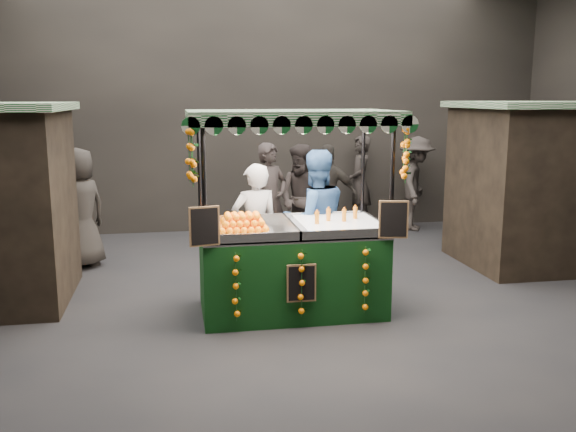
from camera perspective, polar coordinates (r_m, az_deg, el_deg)
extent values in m
plane|color=black|center=(8.19, 1.38, -8.29)|extent=(12.00, 12.00, 0.00)
cube|color=black|center=(12.68, -3.21, 9.98)|extent=(12.00, 0.10, 5.00)
cube|color=black|center=(3.03, 21.26, 6.69)|extent=(12.00, 0.10, 5.00)
cube|color=black|center=(10.96, 22.86, 2.46)|extent=(2.80, 2.00, 2.50)
cube|color=#104A1B|center=(10.87, 23.37, 9.25)|extent=(3.00, 2.20, 0.10)
cube|color=black|center=(7.92, 0.29, -5.11)|extent=(2.23, 1.22, 1.01)
cube|color=silver|center=(7.79, 0.29, -1.39)|extent=(2.23, 1.22, 0.04)
cylinder|color=black|center=(7.07, -7.51, -1.23)|extent=(0.05, 0.05, 2.43)
cylinder|color=black|center=(7.49, 9.29, -0.61)|extent=(0.05, 0.05, 2.43)
cylinder|color=black|center=(8.20, -7.92, 0.42)|extent=(0.05, 0.05, 2.43)
cylinder|color=black|center=(8.57, 6.72, 0.89)|extent=(0.05, 0.05, 2.43)
cube|color=#104A1B|center=(7.62, 0.30, 9.25)|extent=(2.48, 1.47, 0.08)
cube|color=silver|center=(7.91, 4.62, -0.79)|extent=(0.99, 1.09, 0.08)
cube|color=black|center=(7.00, -7.58, -0.93)|extent=(0.34, 0.10, 0.45)
cube|color=black|center=(7.43, 9.54, -0.31)|extent=(0.34, 0.10, 0.45)
cube|color=black|center=(7.30, 1.23, -6.10)|extent=(0.34, 0.03, 0.45)
imported|color=gray|center=(8.56, -2.99, -1.22)|extent=(0.72, 0.54, 1.80)
imported|color=navy|center=(8.65, 2.46, -0.49)|extent=(1.04, 0.85, 1.97)
imported|color=#2D2524|center=(10.51, -1.62, 1.41)|extent=(0.84, 0.78, 1.93)
imported|color=#2B2423|center=(10.79, 1.37, 1.53)|extent=(1.16, 1.12, 1.88)
imported|color=#2A2622|center=(11.35, 3.62, 1.87)|extent=(1.17, 0.85, 1.84)
imported|color=#2D2825|center=(12.96, 11.53, 2.90)|extent=(1.18, 1.41, 1.89)
imported|color=#2C2824|center=(10.37, -18.39, 0.65)|extent=(1.10, 1.07, 1.90)
imported|color=black|center=(12.34, 19.34, 1.34)|extent=(1.14, 1.47, 1.56)
imported|color=black|center=(12.84, 6.53, 3.00)|extent=(0.52, 0.73, 1.90)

